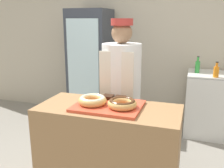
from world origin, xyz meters
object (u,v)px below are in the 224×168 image
Objects in this scene: donut_light_glaze at (93,100)px; baker_person at (121,93)px; serving_tray at (108,106)px; brownie_back_right at (120,98)px; brownie_back_left at (108,97)px; bottle_green at (198,66)px; donut_chocolate_glaze at (122,103)px; beverage_fridge at (91,66)px; bottle_orange at (216,71)px.

baker_person is (0.08, 0.61, -0.11)m from donut_light_glaze.
brownie_back_right reaches higher than serving_tray.
brownie_back_left is (0.08, 0.18, -0.02)m from donut_light_glaze.
serving_tray is at bearing -70.05° from brownie_back_left.
bottle_green reaches higher than donut_light_glaze.
baker_person reaches higher than brownie_back_left.
donut_chocolate_glaze is 1.87m from bottle_green.
baker_person is 1.46m from beverage_fridge.
donut_light_glaze reaches higher than brownie_back_right.
donut_chocolate_glaze is at bearing -13.39° from serving_tray.
brownie_back_left is at bearing 67.62° from donut_light_glaze.
brownie_back_left is 0.06× the size of baker_person.
bottle_green is (0.77, 1.59, 0.05)m from brownie_back_left.
brownie_back_left is 1.69m from bottle_orange.
donut_light_glaze is at bearing -66.46° from beverage_fridge.
serving_tray is 1.89m from bottle_green.
donut_light_glaze is 0.26m from donut_chocolate_glaze.
beverage_fridge reaches higher than baker_person.
bottle_orange is (1.08, 1.55, 0.02)m from donut_light_glaze.
brownie_back_left is at bearing -61.94° from beverage_fridge.
bottle_green is at bearing 134.99° from bottle_orange.
beverage_fridge is at bearing 118.06° from brownie_back_left.
brownie_back_left is 0.47× the size of bottle_orange.
brownie_back_left is at bearing -126.32° from bottle_orange.
baker_person reaches higher than bottle_orange.
brownie_back_left is at bearing 109.95° from serving_tray.
brownie_back_left is at bearing -115.89° from bottle_green.
brownie_back_right is at bearing -58.94° from beverage_fridge.
bottle_orange reaches higher than serving_tray.
serving_tray is 5.88× the size of brownie_back_right.
bottle_green is (-0.23, 0.23, 0.01)m from bottle_orange.
brownie_back_right is (-0.08, 0.18, -0.02)m from donut_chocolate_glaze.
bottle_green reaches higher than bottle_orange.
bottle_orange reaches higher than brownie_back_left.
brownie_back_left is 0.41× the size of bottle_green.
donut_chocolate_glaze is at bearing -59.77° from beverage_fridge.
donut_light_glaze is 2.53× the size of brownie_back_right.
bottle_orange reaches higher than brownie_back_right.
beverage_fridge reaches higher than brownie_back_left.
beverage_fridge is (-0.91, 1.75, -0.01)m from serving_tray.
serving_tray is 2.32× the size of donut_light_glaze.
donut_light_glaze is 2.53× the size of brownie_back_left.
beverage_fridge is at bearing 179.69° from bottle_green.
donut_chocolate_glaze reaches higher than brownie_back_left.
bottle_orange is (0.95, 1.52, 0.07)m from serving_tray.
baker_person is 1.38m from bottle_orange.
brownie_back_left is 0.05× the size of beverage_fridge.
bottle_orange is (0.82, 1.55, 0.02)m from donut_chocolate_glaze.
brownie_back_left is at bearing -90.23° from baker_person.
baker_person is at bearing -123.39° from bottle_green.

